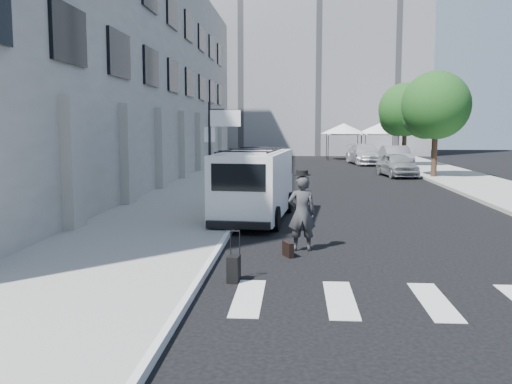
# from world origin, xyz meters

# --- Properties ---
(ground) EXTENTS (120.00, 120.00, 0.00)m
(ground) POSITION_xyz_m (0.00, 0.00, 0.00)
(ground) COLOR black
(ground) RESTS_ON ground
(sidewalk_left) EXTENTS (4.50, 48.00, 0.15)m
(sidewalk_left) POSITION_xyz_m (-4.25, 16.00, 0.07)
(sidewalk_left) COLOR gray
(sidewalk_left) RESTS_ON ground
(sidewalk_right) EXTENTS (4.00, 56.00, 0.15)m
(sidewalk_right) POSITION_xyz_m (9.00, 20.00, 0.07)
(sidewalk_right) COLOR gray
(sidewalk_right) RESTS_ON ground
(building_left) EXTENTS (10.00, 44.00, 12.00)m
(building_left) POSITION_xyz_m (-11.50, 18.00, 6.00)
(building_left) COLOR gray
(building_left) RESTS_ON ground
(building_far) EXTENTS (22.00, 12.00, 25.00)m
(building_far) POSITION_xyz_m (2.00, 50.00, 12.50)
(building_far) COLOR slate
(building_far) RESTS_ON ground
(sign_pole) EXTENTS (1.03, 0.07, 3.50)m
(sign_pole) POSITION_xyz_m (-2.36, 3.20, 2.65)
(sign_pole) COLOR black
(sign_pole) RESTS_ON sidewalk_left
(tree_near) EXTENTS (3.80, 3.83, 6.03)m
(tree_near) POSITION_xyz_m (7.50, 20.15, 3.97)
(tree_near) COLOR black
(tree_near) RESTS_ON ground
(tree_far) EXTENTS (3.80, 3.83, 6.03)m
(tree_far) POSITION_xyz_m (7.50, 29.15, 3.97)
(tree_far) COLOR black
(tree_far) RESTS_ON ground
(tent_left) EXTENTS (4.00, 4.00, 3.20)m
(tent_left) POSITION_xyz_m (4.00, 38.00, 2.71)
(tent_left) COLOR black
(tent_left) RESTS_ON ground
(tent_right) EXTENTS (4.00, 4.00, 3.20)m
(tent_right) POSITION_xyz_m (7.20, 38.50, 2.71)
(tent_right) COLOR black
(tent_right) RESTS_ON ground
(businessman) EXTENTS (0.69, 0.47, 1.83)m
(businessman) POSITION_xyz_m (-0.03, 0.86, 0.91)
(businessman) COLOR #333335
(businessman) RESTS_ON ground
(briefcase) EXTENTS (0.28, 0.45, 0.34)m
(briefcase) POSITION_xyz_m (-0.35, 0.20, 0.17)
(briefcase) COLOR black
(briefcase) RESTS_ON ground
(suitcase) EXTENTS (0.25, 0.37, 0.98)m
(suitcase) POSITION_xyz_m (-1.37, -2.00, 0.26)
(suitcase) COLOR black
(suitcase) RESTS_ON ground
(cargo_van) EXTENTS (2.44, 5.88, 2.17)m
(cargo_van) POSITION_xyz_m (-1.48, 5.36, 1.13)
(cargo_van) COLOR white
(cargo_van) RESTS_ON ground
(parked_car_a) EXTENTS (2.20, 4.33, 1.41)m
(parked_car_a) POSITION_xyz_m (5.77, 21.27, 0.71)
(parked_car_a) COLOR gray
(parked_car_a) RESTS_ON ground
(parked_car_b) EXTENTS (1.82, 4.89, 1.60)m
(parked_car_b) POSITION_xyz_m (6.80, 27.71, 0.80)
(parked_car_b) COLOR slate
(parked_car_b) RESTS_ON ground
(parked_car_c) EXTENTS (2.90, 5.70, 1.58)m
(parked_car_c) POSITION_xyz_m (5.21, 32.01, 0.79)
(parked_car_c) COLOR #B4B6BD
(parked_car_c) RESTS_ON ground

